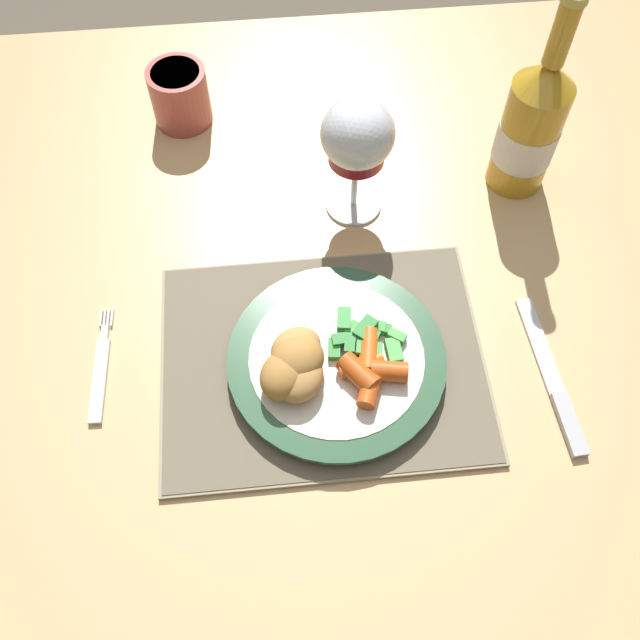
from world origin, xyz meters
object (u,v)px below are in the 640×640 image
at_px(dining_table, 291,313).
at_px(bottle, 531,126).
at_px(wine_glass, 357,139).
at_px(table_knife, 556,388).
at_px(drinking_cup, 180,95).
at_px(dinner_plate, 336,361).
at_px(fork, 101,372).

relative_size(dining_table, bottle, 5.28).
distance_m(wine_glass, bottle, 0.21).
relative_size(dining_table, wine_glass, 8.69).
relative_size(table_knife, drinking_cup, 2.44).
xyz_separation_m(dinner_plate, drinking_cup, (-0.16, 0.39, 0.02)).
bearing_deg(wine_glass, drinking_cup, 140.60).
height_order(fork, table_knife, table_knife).
bearing_deg(dinner_plate, bottle, 44.23).
bearing_deg(fork, dinner_plate, -4.16).
bearing_deg(bottle, table_knife, -94.87).
xyz_separation_m(wine_glass, drinking_cup, (-0.21, 0.17, -0.07)).
relative_size(dinner_plate, bottle, 0.88).
bearing_deg(table_knife, fork, 172.20).
height_order(dinner_plate, table_knife, dinner_plate).
bearing_deg(dinner_plate, fork, 175.84).
distance_m(dining_table, fork, 0.25).
distance_m(dining_table, wine_glass, 0.24).
relative_size(table_knife, wine_glass, 1.19).
height_order(dining_table, bottle, bottle).
height_order(bottle, drinking_cup, bottle).
bearing_deg(wine_glass, bottle, 6.56).
bearing_deg(dinner_plate, drinking_cup, 112.38).
bearing_deg(wine_glass, dining_table, -132.09).
bearing_deg(fork, bottle, 24.32).
bearing_deg(wine_glass, fork, -145.53).
xyz_separation_m(fork, bottle, (0.50, 0.23, 0.09)).
xyz_separation_m(table_knife, drinking_cup, (-0.39, 0.44, 0.04)).
relative_size(dinner_plate, wine_glass, 1.45).
xyz_separation_m(dining_table, table_knife, (0.27, -0.17, 0.09)).
distance_m(dining_table, dinner_plate, 0.17).
bearing_deg(drinking_cup, dining_table, -65.86).
height_order(wine_glass, bottle, bottle).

